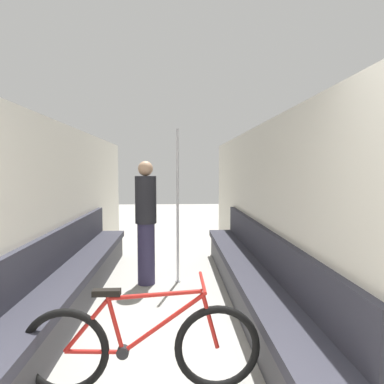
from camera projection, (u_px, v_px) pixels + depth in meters
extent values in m
cube|color=beige|center=(48.00, 214.00, 4.00)|extent=(0.10, 9.39, 2.23)
cube|color=beige|center=(272.00, 212.00, 4.13)|extent=(0.10, 9.39, 2.23)
cube|color=#3D3D42|center=(75.00, 291.00, 4.08)|extent=(0.40, 4.81, 0.38)
cube|color=#2D2D38|center=(74.00, 271.00, 4.06)|extent=(0.47, 4.81, 0.10)
cube|color=#2D2D38|center=(56.00, 249.00, 4.03)|extent=(0.07, 4.81, 0.44)
cube|color=#3D3D42|center=(248.00, 288.00, 4.18)|extent=(0.40, 4.81, 0.38)
cube|color=#2D2D38|center=(248.00, 269.00, 4.17)|extent=(0.47, 4.81, 0.10)
cube|color=#2D2D38|center=(265.00, 247.00, 4.16)|extent=(0.07, 4.81, 0.44)
torus|color=black|center=(65.00, 351.00, 2.47)|extent=(0.64, 0.06, 0.64)
torus|color=black|center=(217.00, 347.00, 2.53)|extent=(0.64, 0.06, 0.64)
cylinder|color=#B21E19|center=(94.00, 352.00, 2.48)|extent=(0.42, 0.03, 0.05)
cylinder|color=#B21E19|center=(86.00, 326.00, 2.47)|extent=(0.33, 0.03, 0.39)
cylinder|color=#B21E19|center=(115.00, 322.00, 2.48)|extent=(0.14, 0.03, 0.45)
cylinder|color=#B21E19|center=(163.00, 324.00, 2.50)|extent=(0.60, 0.03, 0.44)
cylinder|color=#B21E19|center=(155.00, 295.00, 2.48)|extent=(0.70, 0.03, 0.08)
cylinder|color=#B21E19|center=(210.00, 321.00, 2.51)|extent=(0.14, 0.03, 0.42)
cylinder|color=black|center=(123.00, 352.00, 2.49)|extent=(0.09, 0.06, 0.09)
cube|color=black|center=(107.00, 293.00, 2.46)|extent=(0.20, 0.07, 0.04)
cylinder|color=#B21E19|center=(203.00, 282.00, 2.49)|extent=(0.02, 0.46, 0.02)
cylinder|color=gray|center=(178.00, 281.00, 4.97)|extent=(0.08, 0.08, 0.01)
cylinder|color=silver|center=(178.00, 206.00, 4.90)|extent=(0.04, 0.04, 2.21)
cylinder|color=#332D4C|center=(146.00, 253.00, 4.87)|extent=(0.25, 0.25, 0.88)
cylinder|color=#232328|center=(146.00, 200.00, 4.82)|extent=(0.30, 0.30, 0.67)
sphere|color=tan|center=(145.00, 169.00, 4.79)|extent=(0.21, 0.21, 0.21)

